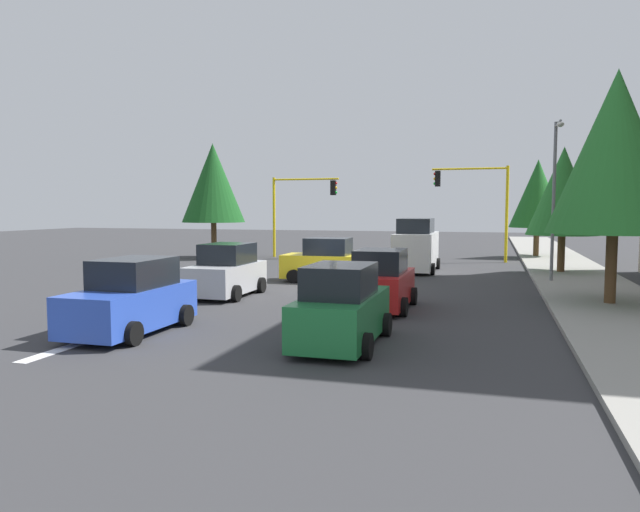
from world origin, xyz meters
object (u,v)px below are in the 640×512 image
(car_yellow, at_px, (325,262))
(car_green, at_px, (342,308))
(traffic_signal_far_left, at_px, (477,194))
(delivery_van_white, at_px, (416,247))
(tree_roadside_near, at_px, (616,152))
(traffic_signal_far_right, at_px, (300,200))
(tree_roadside_far, at_px, (538,194))
(tree_opposite_side, at_px, (213,183))
(car_silver, at_px, (226,272))
(tree_roadside_mid, at_px, (563,191))
(car_blue, at_px, (131,299))
(car_red, at_px, (381,282))
(street_lamp_curbside, at_px, (555,184))

(car_yellow, bearing_deg, car_green, 17.57)
(traffic_signal_far_left, distance_m, delivery_van_white, 7.70)
(tree_roadside_near, bearing_deg, traffic_signal_far_right, -134.74)
(tree_roadside_far, xyz_separation_m, tree_opposite_side, (6.00, -20.50, 0.69))
(tree_roadside_far, height_order, car_silver, tree_roadside_far)
(car_green, bearing_deg, tree_roadside_far, 167.25)
(traffic_signal_far_right, xyz_separation_m, car_green, (23.80, 8.86, -2.91))
(tree_roadside_near, distance_m, tree_roadside_mid, 10.06)
(car_yellow, xyz_separation_m, car_silver, (5.22, -2.41, 0.00))
(car_blue, bearing_deg, traffic_signal_far_left, 161.05)
(delivery_van_white, distance_m, car_red, 11.97)
(car_silver, xyz_separation_m, car_red, (1.30, 6.16, -0.00))
(traffic_signal_far_left, bearing_deg, car_blue, -18.95)
(tree_opposite_side, xyz_separation_m, delivery_van_white, (4.56, 13.88, -3.66))
(tree_roadside_near, distance_m, car_yellow, 12.47)
(traffic_signal_far_right, xyz_separation_m, tree_opposite_side, (2.00, -5.35, 1.13))
(street_lamp_curbside, xyz_separation_m, delivery_van_white, (-3.83, -6.32, -3.07))
(traffic_signal_far_left, height_order, tree_roadside_near, tree_roadside_near)
(tree_roadside_far, xyz_separation_m, tree_roadside_near, (20.00, 1.00, 0.90))
(tree_roadside_mid, bearing_deg, car_silver, -49.07)
(traffic_signal_far_left, relative_size, car_green, 1.45)
(tree_roadside_far, height_order, tree_opposite_side, tree_opposite_side)
(tree_roadside_far, relative_size, car_red, 1.72)
(street_lamp_curbside, distance_m, tree_roadside_near, 5.81)
(tree_roadside_far, bearing_deg, tree_roadside_near, 2.86)
(street_lamp_curbside, distance_m, tree_roadside_mid, 4.47)
(car_blue, bearing_deg, tree_roadside_mid, 145.17)
(street_lamp_curbside, xyz_separation_m, car_green, (13.41, -5.99, -3.45))
(delivery_van_white, height_order, car_blue, delivery_van_white)
(traffic_signal_far_right, height_order, tree_roadside_mid, tree_roadside_mid)
(tree_opposite_side, height_order, tree_roadside_mid, tree_opposite_side)
(car_blue, bearing_deg, car_red, 133.62)
(tree_roadside_near, height_order, delivery_van_white, tree_roadside_near)
(traffic_signal_far_right, xyz_separation_m, street_lamp_curbside, (10.39, 14.85, 0.54))
(tree_roadside_far, relative_size, car_green, 1.61)
(tree_roadside_far, relative_size, tree_roadside_near, 0.83)
(tree_roadside_near, relative_size, car_silver, 2.03)
(tree_roadside_near, bearing_deg, street_lamp_curbside, -166.95)
(car_green, bearing_deg, traffic_signal_far_left, 173.97)
(street_lamp_curbside, height_order, car_silver, street_lamp_curbside)
(car_red, bearing_deg, car_green, -0.07)
(tree_roadside_mid, xyz_separation_m, car_yellow, (6.00, -10.53, -3.24))
(street_lamp_curbside, bearing_deg, car_blue, -40.75)
(tree_roadside_mid, bearing_deg, tree_opposite_side, -100.78)
(traffic_signal_far_left, xyz_separation_m, tree_opposite_side, (2.00, -16.72, 0.81))
(car_red, bearing_deg, delivery_van_white, -178.36)
(traffic_signal_far_right, relative_size, tree_roadside_far, 0.82)
(street_lamp_curbside, relative_size, delivery_van_white, 1.46)
(tree_roadside_near, xyz_separation_m, car_green, (7.80, -7.29, -4.25))
(car_green, distance_m, car_yellow, 12.38)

